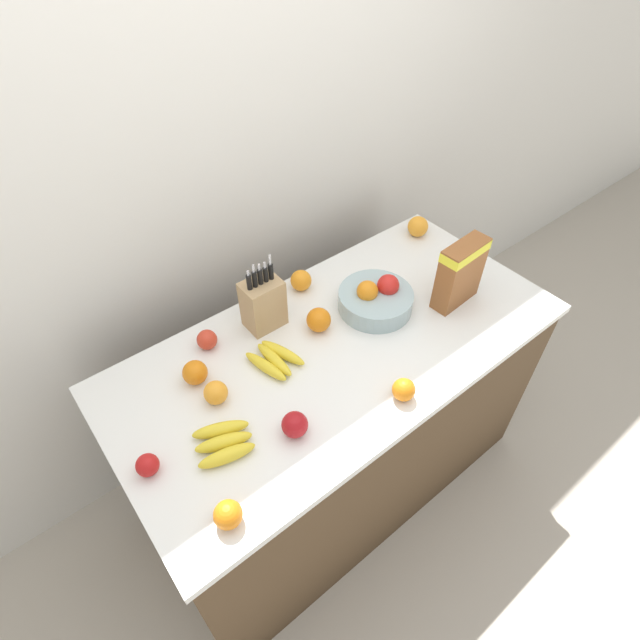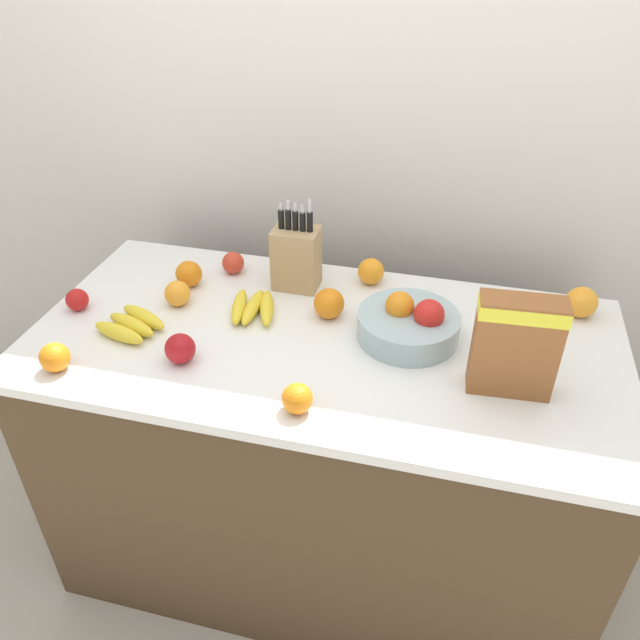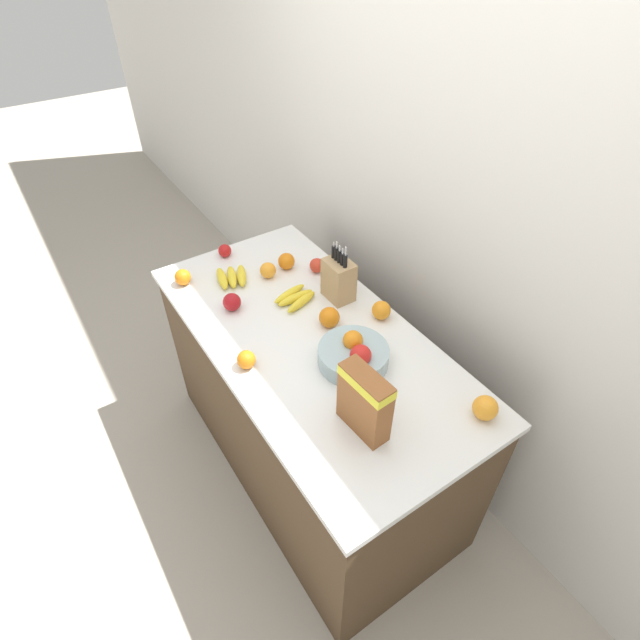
# 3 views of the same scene
# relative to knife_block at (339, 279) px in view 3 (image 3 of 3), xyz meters

# --- Properties ---
(ground_plane) EXTENTS (14.00, 14.00, 0.00)m
(ground_plane) POSITION_rel_knife_block_xyz_m (0.15, -0.25, -1.02)
(ground_plane) COLOR #B2A899
(wall_back) EXTENTS (9.00, 0.06, 2.60)m
(wall_back) POSITION_rel_knife_block_xyz_m (0.15, 0.37, 0.28)
(wall_back) COLOR silver
(wall_back) RESTS_ON ground_plane
(counter) EXTENTS (1.62, 0.79, 0.92)m
(counter) POSITION_rel_knife_block_xyz_m (0.15, -0.25, -0.56)
(counter) COLOR #4C3823
(counter) RESTS_ON ground_plane
(knife_block) EXTENTS (0.14, 0.10, 0.29)m
(knife_block) POSITION_rel_knife_block_xyz_m (0.00, 0.00, 0.00)
(knife_block) COLOR tan
(knife_block) RESTS_ON counter
(cereal_box) EXTENTS (0.20, 0.09, 0.26)m
(cereal_box) POSITION_rel_knife_block_xyz_m (0.63, -0.34, 0.04)
(cereal_box) COLOR brown
(cereal_box) RESTS_ON counter
(fruit_bowl) EXTENTS (0.28, 0.28, 0.13)m
(fruit_bowl) POSITION_rel_knife_block_xyz_m (0.37, -0.19, -0.06)
(fruit_bowl) COLOR #99B2B7
(fruit_bowl) RESTS_ON counter
(banana_bunch_left) EXTENTS (0.16, 0.20, 0.04)m
(banana_bunch_left) POSITION_rel_knife_block_xyz_m (-0.08, -0.18, -0.08)
(banana_bunch_left) COLOR yellow
(banana_bunch_left) RESTS_ON counter
(banana_bunch_right) EXTENTS (0.20, 0.18, 0.04)m
(banana_bunch_right) POSITION_rel_knife_block_xyz_m (-0.38, -0.35, -0.08)
(banana_bunch_right) COLOR yellow
(banana_bunch_right) RESTS_ON counter
(apple_rear) EXTENTS (0.07, 0.07, 0.07)m
(apple_rear) POSITION_rel_knife_block_xyz_m (-0.58, -0.28, -0.07)
(apple_rear) COLOR red
(apple_rear) RESTS_ON counter
(apple_middle) EXTENTS (0.08, 0.08, 0.08)m
(apple_middle) POSITION_rel_knife_block_xyz_m (-0.19, -0.44, -0.06)
(apple_middle) COLOR #A31419
(apple_middle) RESTS_ON counter
(apple_front) EXTENTS (0.07, 0.07, 0.07)m
(apple_front) POSITION_rel_knife_block_xyz_m (-0.22, 0.03, -0.06)
(apple_front) COLOR red
(apple_front) RESTS_ON counter
(orange_front_left) EXTENTS (0.08, 0.08, 0.08)m
(orange_front_left) POSITION_rel_knife_block_xyz_m (0.22, 0.07, -0.06)
(orange_front_left) COLOR orange
(orange_front_left) RESTS_ON counter
(orange_near_bowl) EXTENTS (0.08, 0.08, 0.08)m
(orange_near_bowl) POSITION_rel_knife_block_xyz_m (-0.31, -0.19, -0.06)
(orange_near_bowl) COLOR orange
(orange_near_bowl) RESTS_ON counter
(orange_by_cereal) EXTENTS (0.07, 0.07, 0.07)m
(orange_by_cereal) POSITION_rel_knife_block_xyz_m (0.16, -0.54, -0.06)
(orange_by_cereal) COLOR orange
(orange_by_cereal) RESTS_ON counter
(orange_front_center) EXTENTS (0.08, 0.08, 0.08)m
(orange_front_center) POSITION_rel_knife_block_xyz_m (-0.48, -0.55, -0.06)
(orange_front_center) COLOR orange
(orange_front_center) RESTS_ON counter
(orange_mid_right) EXTENTS (0.09, 0.09, 0.09)m
(orange_mid_right) POSITION_rel_knife_block_xyz_m (0.83, 0.04, -0.06)
(orange_mid_right) COLOR orange
(orange_mid_right) RESTS_ON counter
(orange_back_center) EXTENTS (0.09, 0.09, 0.09)m
(orange_back_center) POSITION_rel_knife_block_xyz_m (0.14, -0.14, -0.06)
(orange_back_center) COLOR orange
(orange_back_center) RESTS_ON counter
(orange_mid_left) EXTENTS (0.08, 0.08, 0.08)m
(orange_mid_left) POSITION_rel_knife_block_xyz_m (-0.32, -0.08, -0.06)
(orange_mid_left) COLOR orange
(orange_mid_left) RESTS_ON counter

